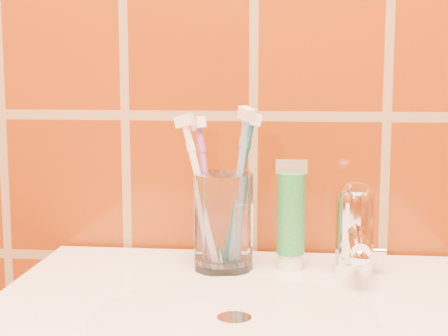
# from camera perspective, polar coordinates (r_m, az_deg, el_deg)

# --- Properties ---
(glass_tumbler) EXTENTS (0.10, 0.10, 0.13)m
(glass_tumbler) POSITION_cam_1_polar(r_m,az_deg,el_deg) (0.88, -0.09, -4.47)
(glass_tumbler) COLOR white
(glass_tumbler) RESTS_ON pedestal_sink
(toothpaste_tube) EXTENTS (0.04, 0.04, 0.14)m
(toothpaste_tube) POSITION_cam_1_polar(r_m,az_deg,el_deg) (0.88, 5.58, -4.20)
(toothpaste_tube) COLOR white
(toothpaste_tube) RESTS_ON pedestal_sink
(faucet) EXTENTS (0.05, 0.11, 0.12)m
(faucet) POSITION_cam_1_polar(r_m,az_deg,el_deg) (0.87, 10.87, -4.70)
(faucet) COLOR white
(faucet) RESTS_ON pedestal_sink
(toothbrush_0) EXTENTS (0.10, 0.11, 0.22)m
(toothbrush_0) POSITION_cam_1_polar(r_m,az_deg,el_deg) (0.86, 1.18, -1.93)
(toothbrush_0) COLOR #7094C7
(toothbrush_0) RESTS_ON glass_tumbler
(toothbrush_1) EXTENTS (0.11, 0.10, 0.21)m
(toothbrush_1) POSITION_cam_1_polar(r_m,az_deg,el_deg) (0.88, -1.83, -2.15)
(toothbrush_1) COLOR white
(toothbrush_1) RESTS_ON glass_tumbler
(toothbrush_2) EXTENTS (0.08, 0.07, 0.21)m
(toothbrush_2) POSITION_cam_1_polar(r_m,az_deg,el_deg) (0.89, 1.09, -1.96)
(toothbrush_2) COLOR #0D6771
(toothbrush_2) RESTS_ON glass_tumbler
(toothbrush_3) EXTENTS (0.11, 0.14, 0.21)m
(toothbrush_3) POSITION_cam_1_polar(r_m,az_deg,el_deg) (0.90, -1.43, -2.12)
(toothbrush_3) COLOR #924AA0
(toothbrush_3) RESTS_ON glass_tumbler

